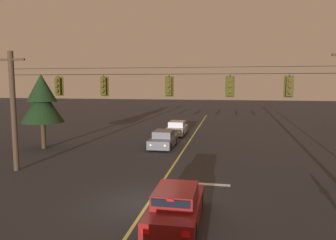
{
  "coord_description": "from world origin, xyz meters",
  "views": [
    {
      "loc": [
        3.35,
        -13.09,
        5.3
      ],
      "look_at": [
        0.0,
        4.97,
        3.18
      ],
      "focal_mm": 34.18,
      "sensor_mm": 36.0,
      "label": 1
    }
  ],
  "objects_px": {
    "traffic_light_rightmost": "(289,87)",
    "tree_verge_near": "(42,101)",
    "traffic_light_leftmost": "(58,86)",
    "traffic_light_left_inner": "(104,86)",
    "car_oncoming_lead": "(163,139)",
    "traffic_light_centre": "(169,86)",
    "traffic_light_right_inner": "(230,86)",
    "car_waiting_near_lane": "(176,206)",
    "car_oncoming_trailing": "(177,128)"
  },
  "relations": [
    {
      "from": "car_oncoming_trailing",
      "to": "traffic_light_centre",
      "type": "bearing_deg",
      "value": -82.71
    },
    {
      "from": "traffic_light_right_inner",
      "to": "car_oncoming_lead",
      "type": "xyz_separation_m",
      "value": [
        -5.28,
        8.65,
        -4.48
      ]
    },
    {
      "from": "traffic_light_right_inner",
      "to": "car_waiting_near_lane",
      "type": "distance_m",
      "value": 7.35
    },
    {
      "from": "traffic_light_left_inner",
      "to": "car_waiting_near_lane",
      "type": "xyz_separation_m",
      "value": [
        5.01,
        -5.48,
        -4.48
      ]
    },
    {
      "from": "traffic_light_rightmost",
      "to": "car_oncoming_trailing",
      "type": "bearing_deg",
      "value": 117.98
    },
    {
      "from": "traffic_light_leftmost",
      "to": "car_oncoming_trailing",
      "type": "distance_m",
      "value": 16.59
    },
    {
      "from": "traffic_light_right_inner",
      "to": "car_oncoming_trailing",
      "type": "distance_m",
      "value": 16.78
    },
    {
      "from": "traffic_light_right_inner",
      "to": "traffic_light_centre",
      "type": "bearing_deg",
      "value": 180.0
    },
    {
      "from": "tree_verge_near",
      "to": "car_oncoming_trailing",
      "type": "bearing_deg",
      "value": 43.08
    },
    {
      "from": "traffic_light_leftmost",
      "to": "traffic_light_right_inner",
      "type": "bearing_deg",
      "value": 0.0
    },
    {
      "from": "traffic_light_rightmost",
      "to": "tree_verge_near",
      "type": "xyz_separation_m",
      "value": [
        -17.72,
        6.35,
        -1.24
      ]
    },
    {
      "from": "traffic_light_rightmost",
      "to": "tree_verge_near",
      "type": "distance_m",
      "value": 18.86
    },
    {
      "from": "traffic_light_leftmost",
      "to": "traffic_light_centre",
      "type": "height_order",
      "value": "same"
    },
    {
      "from": "car_oncoming_lead",
      "to": "tree_verge_near",
      "type": "distance_m",
      "value": 10.3
    },
    {
      "from": "car_waiting_near_lane",
      "to": "traffic_light_centre",
      "type": "bearing_deg",
      "value": 103.17
    },
    {
      "from": "car_oncoming_lead",
      "to": "tree_verge_near",
      "type": "relative_size",
      "value": 0.73
    },
    {
      "from": "traffic_light_left_inner",
      "to": "traffic_light_right_inner",
      "type": "distance_m",
      "value": 6.96
    },
    {
      "from": "traffic_light_leftmost",
      "to": "car_waiting_near_lane",
      "type": "bearing_deg",
      "value": -35.2
    },
    {
      "from": "traffic_light_left_inner",
      "to": "tree_verge_near",
      "type": "bearing_deg",
      "value": 140.91
    },
    {
      "from": "car_waiting_near_lane",
      "to": "tree_verge_near",
      "type": "xyz_separation_m",
      "value": [
        -12.83,
        11.84,
        3.24
      ]
    },
    {
      "from": "car_oncoming_trailing",
      "to": "tree_verge_near",
      "type": "xyz_separation_m",
      "value": [
        -9.58,
        -8.96,
        3.24
      ]
    },
    {
      "from": "traffic_light_centre",
      "to": "car_waiting_near_lane",
      "type": "relative_size",
      "value": 0.28
    },
    {
      "from": "car_waiting_near_lane",
      "to": "car_oncoming_lead",
      "type": "xyz_separation_m",
      "value": [
        -3.33,
        14.13,
        -0.0
      ]
    },
    {
      "from": "car_oncoming_lead",
      "to": "car_oncoming_trailing",
      "type": "distance_m",
      "value": 6.67
    },
    {
      "from": "car_waiting_near_lane",
      "to": "tree_verge_near",
      "type": "bearing_deg",
      "value": 137.3
    },
    {
      "from": "traffic_light_leftmost",
      "to": "traffic_light_centre",
      "type": "bearing_deg",
      "value": 0.0
    },
    {
      "from": "traffic_light_centre",
      "to": "tree_verge_near",
      "type": "height_order",
      "value": "tree_verge_near"
    },
    {
      "from": "traffic_light_centre",
      "to": "traffic_light_rightmost",
      "type": "xyz_separation_m",
      "value": [
        6.18,
        0.0,
        0.0
      ]
    },
    {
      "from": "traffic_light_left_inner",
      "to": "traffic_light_right_inner",
      "type": "relative_size",
      "value": 1.0
    },
    {
      "from": "traffic_light_leftmost",
      "to": "tree_verge_near",
      "type": "relative_size",
      "value": 0.2
    },
    {
      "from": "traffic_light_leftmost",
      "to": "car_oncoming_trailing",
      "type": "xyz_separation_m",
      "value": [
        4.53,
        15.31,
        -4.48
      ]
    },
    {
      "from": "traffic_light_leftmost",
      "to": "tree_verge_near",
      "type": "bearing_deg",
      "value": 128.49
    },
    {
      "from": "traffic_light_centre",
      "to": "car_oncoming_trailing",
      "type": "distance_m",
      "value": 16.08
    },
    {
      "from": "traffic_light_rightmost",
      "to": "tree_verge_near",
      "type": "height_order",
      "value": "tree_verge_near"
    },
    {
      "from": "tree_verge_near",
      "to": "car_waiting_near_lane",
      "type": "bearing_deg",
      "value": -42.7
    },
    {
      "from": "traffic_light_centre",
      "to": "car_waiting_near_lane",
      "type": "distance_m",
      "value": 7.2
    },
    {
      "from": "traffic_light_leftmost",
      "to": "traffic_light_centre",
      "type": "relative_size",
      "value": 1.0
    },
    {
      "from": "traffic_light_left_inner",
      "to": "car_waiting_near_lane",
      "type": "distance_m",
      "value": 8.67
    },
    {
      "from": "traffic_light_centre",
      "to": "car_oncoming_trailing",
      "type": "relative_size",
      "value": 0.28
    },
    {
      "from": "traffic_light_leftmost",
      "to": "traffic_light_right_inner",
      "type": "distance_m",
      "value": 9.73
    },
    {
      "from": "traffic_light_right_inner",
      "to": "car_oncoming_lead",
      "type": "bearing_deg",
      "value": 121.43
    },
    {
      "from": "traffic_light_centre",
      "to": "traffic_light_leftmost",
      "type": "bearing_deg",
      "value": 180.0
    },
    {
      "from": "traffic_light_rightmost",
      "to": "car_waiting_near_lane",
      "type": "distance_m",
      "value": 8.61
    },
    {
      "from": "car_oncoming_trailing",
      "to": "tree_verge_near",
      "type": "distance_m",
      "value": 13.52
    },
    {
      "from": "car_oncoming_trailing",
      "to": "traffic_light_right_inner",
      "type": "bearing_deg",
      "value": -71.25
    },
    {
      "from": "traffic_light_left_inner",
      "to": "car_oncoming_lead",
      "type": "distance_m",
      "value": 9.88
    },
    {
      "from": "traffic_light_leftmost",
      "to": "car_waiting_near_lane",
      "type": "xyz_separation_m",
      "value": [
        7.77,
        -5.48,
        -4.48
      ]
    },
    {
      "from": "traffic_light_centre",
      "to": "car_oncoming_trailing",
      "type": "xyz_separation_m",
      "value": [
        -1.96,
        15.31,
        -4.48
      ]
    },
    {
      "from": "traffic_light_rightmost",
      "to": "tree_verge_near",
      "type": "bearing_deg",
      "value": 160.28
    },
    {
      "from": "traffic_light_left_inner",
      "to": "car_oncoming_lead",
      "type": "bearing_deg",
      "value": 79.0
    }
  ]
}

